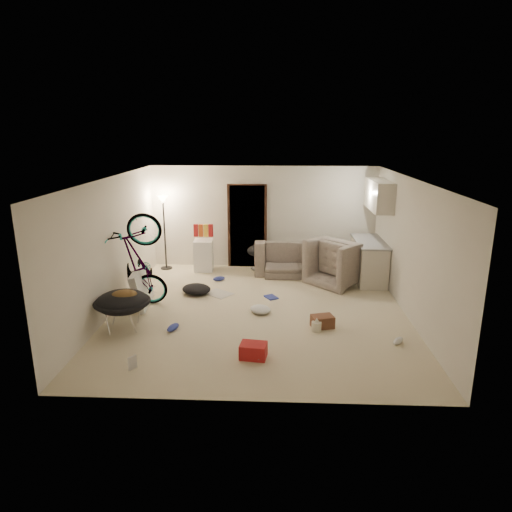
{
  "coord_description": "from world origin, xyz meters",
  "views": [
    {
      "loc": [
        0.31,
        -8.08,
        3.33
      ],
      "look_at": [
        -0.08,
        0.6,
        0.92
      ],
      "focal_mm": 32.0,
      "sensor_mm": 36.0,
      "label": 1
    }
  ],
  "objects_px": {
    "bicycle": "(140,282)",
    "drink_case_a": "(322,321)",
    "tv_box": "(142,287)",
    "mini_fridge": "(204,255)",
    "armchair": "(342,266)",
    "sofa": "(298,261)",
    "juicer": "(316,326)",
    "kitchen_counter": "(369,261)",
    "saucer_chair": "(123,307)",
    "floor_lamp": "(164,217)",
    "drink_case_b": "(253,351)"
  },
  "relations": [
    {
      "from": "mini_fridge",
      "to": "saucer_chair",
      "type": "bearing_deg",
      "value": -106.72
    },
    {
      "from": "floor_lamp",
      "to": "saucer_chair",
      "type": "height_order",
      "value": "floor_lamp"
    },
    {
      "from": "sofa",
      "to": "mini_fridge",
      "type": "height_order",
      "value": "mini_fridge"
    },
    {
      "from": "kitchen_counter",
      "to": "sofa",
      "type": "xyz_separation_m",
      "value": [
        -1.57,
        0.45,
        -0.14
      ]
    },
    {
      "from": "bicycle",
      "to": "drink_case_a",
      "type": "relative_size",
      "value": 5.14
    },
    {
      "from": "bicycle",
      "to": "drink_case_a",
      "type": "xyz_separation_m",
      "value": [
        3.44,
        -0.84,
        -0.39
      ]
    },
    {
      "from": "drink_case_a",
      "to": "juicer",
      "type": "xyz_separation_m",
      "value": [
        -0.12,
        -0.17,
        -0.01
      ]
    },
    {
      "from": "mini_fridge",
      "to": "saucer_chair",
      "type": "distance_m",
      "value": 3.56
    },
    {
      "from": "bicycle",
      "to": "saucer_chair",
      "type": "bearing_deg",
      "value": 176.42
    },
    {
      "from": "sofa",
      "to": "tv_box",
      "type": "height_order",
      "value": "tv_box"
    },
    {
      "from": "tv_box",
      "to": "sofa",
      "type": "bearing_deg",
      "value": 29.42
    },
    {
      "from": "armchair",
      "to": "drink_case_a",
      "type": "bearing_deg",
      "value": 121.63
    },
    {
      "from": "saucer_chair",
      "to": "drink_case_b",
      "type": "bearing_deg",
      "value": -22.28
    },
    {
      "from": "armchair",
      "to": "bicycle",
      "type": "xyz_separation_m",
      "value": [
        -4.12,
        -1.67,
        0.13
      ]
    },
    {
      "from": "drink_case_a",
      "to": "juicer",
      "type": "distance_m",
      "value": 0.2
    },
    {
      "from": "bicycle",
      "to": "juicer",
      "type": "height_order",
      "value": "bicycle"
    },
    {
      "from": "bicycle",
      "to": "juicer",
      "type": "relative_size",
      "value": 7.86
    },
    {
      "from": "floor_lamp",
      "to": "drink_case_b",
      "type": "xyz_separation_m",
      "value": [
        2.39,
        -4.49,
        -1.19
      ]
    },
    {
      "from": "floor_lamp",
      "to": "tv_box",
      "type": "bearing_deg",
      "value": -87.63
    },
    {
      "from": "mini_fridge",
      "to": "drink_case_b",
      "type": "distance_m",
      "value": 4.63
    },
    {
      "from": "bicycle",
      "to": "saucer_chair",
      "type": "height_order",
      "value": "bicycle"
    },
    {
      "from": "mini_fridge",
      "to": "bicycle",
      "type": "bearing_deg",
      "value": -112.46
    },
    {
      "from": "armchair",
      "to": "juicer",
      "type": "height_order",
      "value": "armchair"
    },
    {
      "from": "floor_lamp",
      "to": "kitchen_counter",
      "type": "relative_size",
      "value": 1.21
    },
    {
      "from": "bicycle",
      "to": "tv_box",
      "type": "xyz_separation_m",
      "value": [
        0.0,
        0.08,
        -0.14
      ]
    },
    {
      "from": "saucer_chair",
      "to": "kitchen_counter",
      "type": "bearing_deg",
      "value": 31.56
    },
    {
      "from": "tv_box",
      "to": "drink_case_a",
      "type": "bearing_deg",
      "value": -20.6
    },
    {
      "from": "bicycle",
      "to": "juicer",
      "type": "xyz_separation_m",
      "value": [
        3.33,
        -1.0,
        -0.4
      ]
    },
    {
      "from": "sofa",
      "to": "saucer_chair",
      "type": "bearing_deg",
      "value": 46.12
    },
    {
      "from": "floor_lamp",
      "to": "sofa",
      "type": "relative_size",
      "value": 0.87
    },
    {
      "from": "tv_box",
      "to": "kitchen_counter",
      "type": "bearing_deg",
      "value": 14.85
    },
    {
      "from": "mini_fridge",
      "to": "drink_case_b",
      "type": "relative_size",
      "value": 1.92
    },
    {
      "from": "floor_lamp",
      "to": "sofa",
      "type": "xyz_separation_m",
      "value": [
        3.26,
        -0.2,
        -1.0
      ]
    },
    {
      "from": "floor_lamp",
      "to": "armchair",
      "type": "height_order",
      "value": "floor_lamp"
    },
    {
      "from": "kitchen_counter",
      "to": "armchair",
      "type": "height_order",
      "value": "kitchen_counter"
    },
    {
      "from": "kitchen_counter",
      "to": "saucer_chair",
      "type": "bearing_deg",
      "value": -148.44
    },
    {
      "from": "tv_box",
      "to": "juicer",
      "type": "height_order",
      "value": "tv_box"
    },
    {
      "from": "mini_fridge",
      "to": "armchair",
      "type": "bearing_deg",
      "value": -15.31
    },
    {
      "from": "bicycle",
      "to": "tv_box",
      "type": "relative_size",
      "value": 1.74
    },
    {
      "from": "floor_lamp",
      "to": "bicycle",
      "type": "relative_size",
      "value": 0.95
    },
    {
      "from": "bicycle",
      "to": "sofa",
      "type": "bearing_deg",
      "value": -57.55
    },
    {
      "from": "mini_fridge",
      "to": "juicer",
      "type": "relative_size",
      "value": 3.13
    },
    {
      "from": "mini_fridge",
      "to": "tv_box",
      "type": "height_order",
      "value": "mini_fridge"
    },
    {
      "from": "floor_lamp",
      "to": "tv_box",
      "type": "distance_m",
      "value": 2.59
    },
    {
      "from": "drink_case_a",
      "to": "kitchen_counter",
      "type": "bearing_deg",
      "value": 48.63
    },
    {
      "from": "armchair",
      "to": "bicycle",
      "type": "relative_size",
      "value": 0.59
    },
    {
      "from": "tv_box",
      "to": "drink_case_b",
      "type": "bearing_deg",
      "value": -47.81
    },
    {
      "from": "drink_case_b",
      "to": "juicer",
      "type": "bearing_deg",
      "value": 51.73
    },
    {
      "from": "kitchen_counter",
      "to": "sofa",
      "type": "height_order",
      "value": "kitchen_counter"
    },
    {
      "from": "floor_lamp",
      "to": "kitchen_counter",
      "type": "distance_m",
      "value": 4.95
    }
  ]
}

